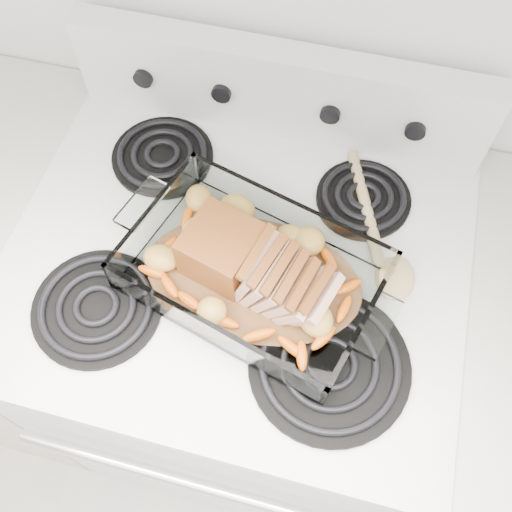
# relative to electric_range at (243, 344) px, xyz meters

# --- Properties ---
(electric_range) EXTENTS (0.78, 0.70, 1.12)m
(electric_range) POSITION_rel_electric_range_xyz_m (0.00, 0.00, 0.00)
(electric_range) COLOR silver
(electric_range) RESTS_ON ground
(baking_dish) EXTENTS (0.39, 0.26, 0.07)m
(baking_dish) POSITION_rel_electric_range_xyz_m (0.04, -0.05, 0.48)
(baking_dish) COLOR white
(baking_dish) RESTS_ON electric_range
(pork_roast) EXTENTS (0.25, 0.11, 0.09)m
(pork_roast) POSITION_rel_electric_range_xyz_m (0.03, -0.05, 0.51)
(pork_roast) COLOR #914B1A
(pork_roast) RESTS_ON baking_dish
(roast_vegetables) EXTENTS (0.33, 0.18, 0.04)m
(roast_vegetables) POSITION_rel_electric_range_xyz_m (0.04, -0.02, 0.49)
(roast_vegetables) COLOR #D25B00
(roast_vegetables) RESTS_ON baking_dish
(wooden_spoon) EXTENTS (0.15, 0.29, 0.02)m
(wooden_spoon) POSITION_rel_electric_range_xyz_m (0.24, 0.07, 0.46)
(wooden_spoon) COLOR tan
(wooden_spoon) RESTS_ON electric_range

